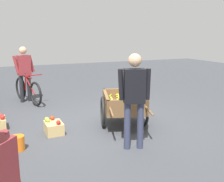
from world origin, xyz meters
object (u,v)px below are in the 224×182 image
at_px(cyclist_person, 24,69).
at_px(apple_crate, 54,127).
at_px(plastic_bucket, 18,143).
at_px(fruit_cart, 124,106).
at_px(vendor_person, 134,93).
at_px(bicycle, 28,90).

bearing_deg(cyclist_person, apple_crate, -176.20).
relative_size(plastic_bucket, apple_crate, 0.56).
bearing_deg(fruit_cart, cyclist_person, 28.53).
relative_size(vendor_person, bicycle, 0.99).
bearing_deg(cyclist_person, bicycle, -163.25).
xyz_separation_m(bicycle, plastic_bucket, (-3.23, 0.56, -0.23)).
bearing_deg(bicycle, apple_crate, -176.92).
relative_size(vendor_person, plastic_bucket, 6.45).
bearing_deg(cyclist_person, vendor_person, -162.66).
relative_size(cyclist_person, apple_crate, 3.54).
height_order(fruit_cart, apple_crate, fruit_cart).
bearing_deg(apple_crate, fruit_cart, -95.97).
bearing_deg(apple_crate, plastic_bucket, 126.91).
bearing_deg(cyclist_person, fruit_cart, -151.47).
distance_m(fruit_cart, apple_crate, 1.48).
xyz_separation_m(cyclist_person, plastic_bucket, (-3.38, 0.52, -0.80)).
bearing_deg(bicycle, fruit_cart, -150.93).
height_order(fruit_cart, bicycle, bicycle).
bearing_deg(apple_crate, cyclist_person, 3.80).
height_order(plastic_bucket, apple_crate, apple_crate).
relative_size(bicycle, plastic_bucket, 6.49).
bearing_deg(vendor_person, cyclist_person, 17.34).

